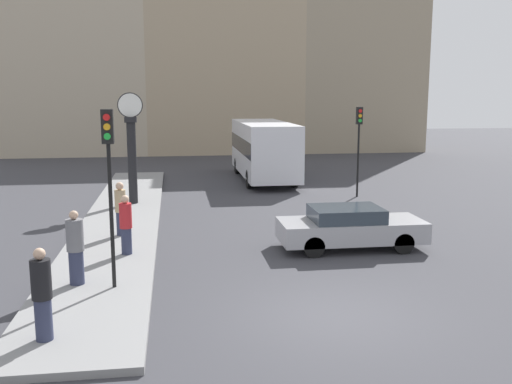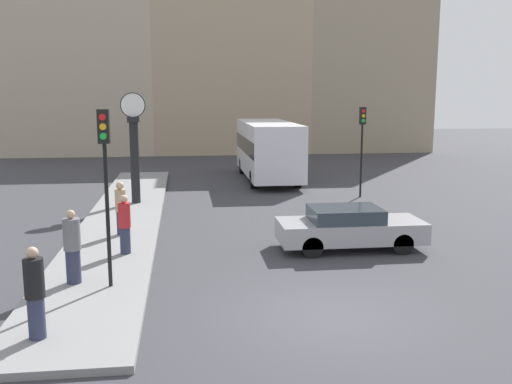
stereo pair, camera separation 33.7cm
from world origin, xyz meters
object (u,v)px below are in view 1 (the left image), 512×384
(bus_distant, at_px, (264,147))
(traffic_light_far, at_px, (359,133))
(pedestrian_tan_coat, at_px, (121,208))
(traffic_light_near, at_px, (109,162))
(sedan_car, at_px, (350,227))
(street_clock, at_px, (132,151))
(pedestrian_grey_jacket, at_px, (75,248))
(pedestrian_black_jacket, at_px, (42,295))
(pedestrian_red_top, at_px, (126,225))

(bus_distant, distance_m, traffic_light_far, 6.59)
(pedestrian_tan_coat, bearing_deg, traffic_light_near, -87.06)
(sedan_car, xyz_separation_m, traffic_light_far, (2.99, 8.36, 2.20))
(street_clock, bearing_deg, sedan_car, -47.54)
(pedestrian_grey_jacket, relative_size, pedestrian_black_jacket, 1.02)
(traffic_light_far, xyz_separation_m, pedestrian_black_jacket, (-10.55, -14.07, -1.84))
(traffic_light_near, bearing_deg, pedestrian_grey_jacket, 158.57)
(sedan_car, xyz_separation_m, pedestrian_grey_jacket, (-7.48, -2.60, 0.37))
(bus_distant, height_order, pedestrian_tan_coat, bus_distant)
(pedestrian_black_jacket, distance_m, pedestrian_red_top, 5.63)
(sedan_car, distance_m, street_clock, 10.22)
(bus_distant, xyz_separation_m, pedestrian_grey_jacket, (-7.09, -16.52, -0.72))
(sedan_car, xyz_separation_m, pedestrian_red_top, (-6.51, -0.18, 0.34))
(sedan_car, relative_size, traffic_light_near, 1.05)
(pedestrian_black_jacket, bearing_deg, street_clock, 86.71)
(street_clock, distance_m, pedestrian_grey_jacket, 10.15)
(sedan_car, xyz_separation_m, street_clock, (-6.81, 7.44, 1.65))
(street_clock, relative_size, pedestrian_tan_coat, 2.63)
(sedan_car, relative_size, pedestrian_tan_coat, 2.52)
(pedestrian_grey_jacket, bearing_deg, traffic_light_far, 46.33)
(traffic_light_far, xyz_separation_m, pedestrian_red_top, (-9.50, -8.54, -1.86))
(street_clock, bearing_deg, pedestrian_black_jacket, -93.29)
(traffic_light_far, bearing_deg, street_clock, -174.67)
(sedan_car, xyz_separation_m, pedestrian_black_jacket, (-7.57, -5.71, 0.36))
(street_clock, xyz_separation_m, pedestrian_red_top, (0.30, -7.62, -1.32))
(bus_distant, xyz_separation_m, street_clock, (-6.43, -6.47, 0.56))
(sedan_car, distance_m, pedestrian_black_jacket, 9.49)
(street_clock, bearing_deg, traffic_light_far, 5.33)
(traffic_light_far, bearing_deg, pedestrian_black_jacket, -126.87)
(bus_distant, bearing_deg, pedestrian_tan_coat, -118.58)
(sedan_car, height_order, bus_distant, bus_distant)
(traffic_light_near, distance_m, pedestrian_red_top, 3.46)
(traffic_light_near, bearing_deg, street_clock, 91.22)
(bus_distant, height_order, traffic_light_near, traffic_light_near)
(pedestrian_tan_coat, xyz_separation_m, pedestrian_red_top, (0.34, -2.23, -0.02))
(traffic_light_far, bearing_deg, traffic_light_near, -130.26)
(pedestrian_tan_coat, relative_size, pedestrian_red_top, 1.02)
(traffic_light_near, height_order, pedestrian_grey_jacket, traffic_light_near)
(bus_distant, bearing_deg, sedan_car, -88.42)
(pedestrian_tan_coat, distance_m, pedestrian_red_top, 2.26)
(traffic_light_near, height_order, street_clock, street_clock)
(traffic_light_near, relative_size, pedestrian_tan_coat, 2.41)
(pedestrian_grey_jacket, xyz_separation_m, pedestrian_tan_coat, (0.63, 4.66, -0.02))
(sedan_car, relative_size, bus_distant, 0.51)
(sedan_car, distance_m, traffic_light_far, 9.14)
(pedestrian_red_top, bearing_deg, pedestrian_grey_jacket, -111.75)
(bus_distant, relative_size, traffic_light_near, 2.07)
(traffic_light_far, height_order, street_clock, street_clock)
(bus_distant, relative_size, pedestrian_black_jacket, 4.90)
(traffic_light_near, distance_m, street_clock, 10.42)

